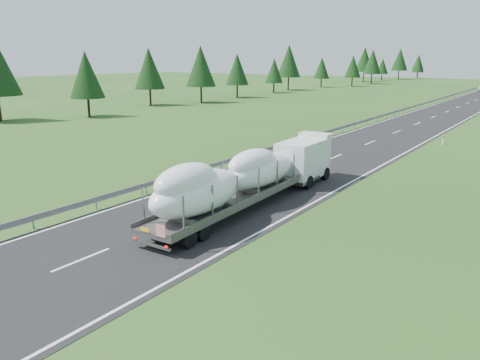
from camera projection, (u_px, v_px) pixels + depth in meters
The scene contains 4 objects.
ground at pixel (209, 208), 27.76m from camera, with size 400.00×400.00×0.00m, color #244717.
guardrail at pixel (459, 93), 109.63m from camera, with size 0.10×400.00×0.76m.
tree_line_left at pixel (282, 64), 118.94m from camera, with size 14.63×241.84×12.63m.
boat_truck at pixel (248, 175), 27.48m from camera, with size 3.03×17.88×3.69m.
Camera 1 is at (16.70, -20.56, 8.65)m, focal length 35.00 mm.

